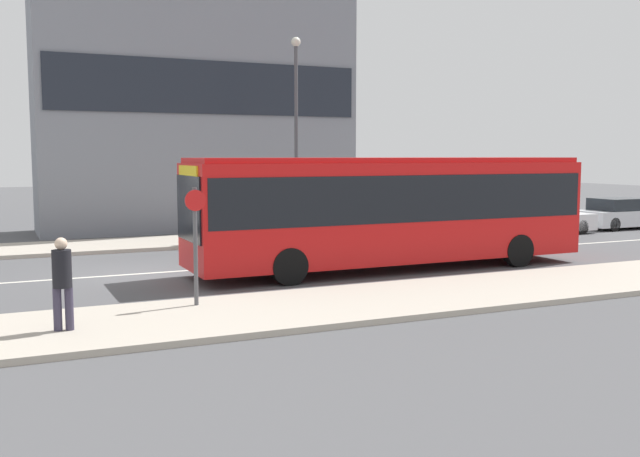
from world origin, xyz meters
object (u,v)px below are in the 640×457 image
parked_car_0 (434,223)px  pedestrian_near_stop (62,278)px  bus_stop_sign (195,236)px  city_bus (391,205)px  street_lamp (296,118)px  parked_car_1 (543,218)px  parked_car_2 (619,214)px

parked_car_0 → pedestrian_near_stop: (-14.52, -9.96, 0.46)m
bus_stop_sign → city_bus: bearing=25.8°
street_lamp → city_bus: bearing=-91.8°
street_lamp → bus_stop_sign: bearing=-122.2°
street_lamp → parked_car_1: bearing=-12.4°
parked_car_0 → pedestrian_near_stop: bearing=-145.5°
bus_stop_sign → street_lamp: size_ratio=0.33×
city_bus → pedestrian_near_stop: size_ratio=6.99×
parked_car_2 → pedestrian_near_stop: size_ratio=2.35×
parked_car_1 → parked_car_2: size_ratio=1.06×
city_bus → street_lamp: bearing=89.5°
bus_stop_sign → street_lamp: 13.11m
city_bus → bus_stop_sign: city_bus is taller
bus_stop_sign → parked_car_1: bearing=26.6°
pedestrian_near_stop → parked_car_2: bearing=29.8°
parked_car_1 → street_lamp: size_ratio=0.55×
city_bus → street_lamp: street_lamp is taller
parked_car_1 → pedestrian_near_stop: bearing=-153.9°
parked_car_2 → city_bus: bearing=-159.3°
parked_car_2 → street_lamp: size_ratio=0.52×
city_bus → parked_car_1: size_ratio=2.81×
city_bus → street_lamp: size_ratio=1.56×
city_bus → parked_car_1: (10.46, 5.37, -1.19)m
bus_stop_sign → street_lamp: street_lamp is taller
parked_car_0 → pedestrian_near_stop: pedestrian_near_stop is taller
city_bus → parked_car_0: 7.81m
parked_car_1 → parked_car_2: 4.67m
city_bus → street_lamp: 8.14m
parked_car_1 → street_lamp: 11.21m
parked_car_0 → bus_stop_sign: (-11.78, -8.83, 0.96)m
parked_car_1 → street_lamp: bearing=167.6°
pedestrian_near_stop → street_lamp: 15.67m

